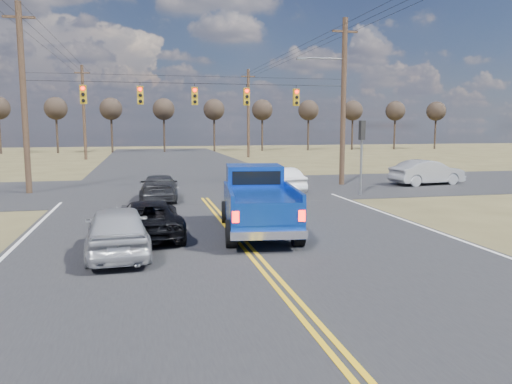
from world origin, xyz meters
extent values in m
plane|color=brown|center=(0.00, 0.00, 0.00)|extent=(160.00, 160.00, 0.00)
cube|color=#28282B|center=(0.00, 10.00, 0.00)|extent=(14.00, 120.00, 0.02)
cube|color=#28282B|center=(0.00, 18.00, 0.00)|extent=(120.00, 12.00, 0.02)
cylinder|color=#473323|center=(-9.00, 18.00, 5.00)|extent=(0.32, 0.32, 10.00)
cube|color=#473323|center=(-9.00, 18.00, 9.20)|extent=(1.60, 0.12, 0.12)
cylinder|color=#473323|center=(9.00, 18.00, 5.00)|extent=(0.32, 0.32, 10.00)
cube|color=#473323|center=(9.00, 18.00, 9.20)|extent=(1.60, 0.12, 0.12)
cylinder|color=black|center=(0.00, 18.00, 6.00)|extent=(18.00, 0.02, 0.02)
cylinder|color=black|center=(0.00, 18.00, 6.40)|extent=(18.00, 0.02, 0.02)
cube|color=#B28C14|center=(-6.00, 18.00, 5.30)|extent=(0.34, 0.24, 1.00)
cylinder|color=#FF0C05|center=(-6.00, 17.86, 5.63)|extent=(0.20, 0.06, 0.20)
cylinder|color=black|center=(-6.00, 17.86, 5.30)|extent=(0.20, 0.06, 0.20)
cylinder|color=black|center=(-6.00, 17.86, 4.97)|extent=(0.20, 0.06, 0.20)
cube|color=black|center=(-6.00, 17.83, 5.74)|extent=(0.24, 0.14, 0.03)
cube|color=#B28C14|center=(-3.00, 18.00, 5.30)|extent=(0.34, 0.24, 1.00)
cylinder|color=#FF0C05|center=(-3.00, 17.86, 5.63)|extent=(0.20, 0.06, 0.20)
cylinder|color=black|center=(-3.00, 17.86, 5.30)|extent=(0.20, 0.06, 0.20)
cylinder|color=black|center=(-3.00, 17.86, 4.97)|extent=(0.20, 0.06, 0.20)
cube|color=black|center=(-3.00, 17.83, 5.74)|extent=(0.24, 0.14, 0.03)
cube|color=#B28C14|center=(0.00, 18.00, 5.30)|extent=(0.34, 0.24, 1.00)
cylinder|color=#FF0C05|center=(0.00, 17.86, 5.63)|extent=(0.20, 0.06, 0.20)
cylinder|color=black|center=(0.00, 17.86, 5.30)|extent=(0.20, 0.06, 0.20)
cylinder|color=black|center=(0.00, 17.86, 4.97)|extent=(0.20, 0.06, 0.20)
cube|color=black|center=(0.00, 17.83, 5.74)|extent=(0.24, 0.14, 0.03)
cube|color=#B28C14|center=(3.00, 18.00, 5.30)|extent=(0.34, 0.24, 1.00)
cylinder|color=#FF0C05|center=(3.00, 17.86, 5.63)|extent=(0.20, 0.06, 0.20)
cylinder|color=black|center=(3.00, 17.86, 5.30)|extent=(0.20, 0.06, 0.20)
cylinder|color=black|center=(3.00, 17.86, 4.97)|extent=(0.20, 0.06, 0.20)
cube|color=black|center=(3.00, 17.83, 5.74)|extent=(0.24, 0.14, 0.03)
cube|color=#B28C14|center=(6.00, 18.00, 5.30)|extent=(0.34, 0.24, 1.00)
cylinder|color=#FF0C05|center=(6.00, 17.86, 5.63)|extent=(0.20, 0.06, 0.20)
cylinder|color=black|center=(6.00, 17.86, 5.30)|extent=(0.20, 0.06, 0.20)
cylinder|color=black|center=(6.00, 17.86, 4.97)|extent=(0.20, 0.06, 0.20)
cube|color=black|center=(6.00, 17.83, 5.74)|extent=(0.24, 0.14, 0.03)
cylinder|color=slate|center=(8.20, 13.50, 1.60)|extent=(0.12, 0.12, 3.20)
cube|color=black|center=(8.20, 13.50, 3.40)|extent=(0.24, 0.34, 1.00)
cylinder|color=slate|center=(7.60, 18.00, 7.60)|extent=(2.80, 0.10, 0.10)
cube|color=slate|center=(6.30, 18.00, 7.55)|extent=(0.55, 0.22, 0.14)
cylinder|color=#473323|center=(-9.00, 46.00, 5.00)|extent=(0.32, 0.32, 10.00)
cube|color=#473323|center=(-9.00, 46.00, 9.20)|extent=(1.60, 0.12, 0.12)
cylinder|color=#473323|center=(9.00, 46.00, 5.00)|extent=(0.32, 0.32, 10.00)
cube|color=#473323|center=(9.00, 46.00, 9.20)|extent=(1.60, 0.12, 0.12)
cylinder|color=black|center=(-9.00, 17.00, 9.30)|extent=(0.02, 58.00, 0.02)
cylinder|color=black|center=(-8.30, 17.00, 9.30)|extent=(0.02, 58.00, 0.02)
cylinder|color=black|center=(8.30, 17.00, 9.30)|extent=(0.02, 58.00, 0.02)
cylinder|color=black|center=(9.00, 17.00, 9.30)|extent=(0.02, 58.00, 0.02)
cylinder|color=black|center=(9.70, 17.00, 9.30)|extent=(0.02, 58.00, 0.02)
cylinder|color=#33261C|center=(-21.00, 60.00, 2.75)|extent=(0.28, 0.28, 5.50)
cylinder|color=#33261C|center=(-14.00, 60.00, 2.75)|extent=(0.28, 0.28, 5.50)
sphere|color=#2D231C|center=(-14.00, 60.00, 5.90)|extent=(3.00, 3.00, 3.00)
cylinder|color=#33261C|center=(-7.00, 60.00, 2.75)|extent=(0.28, 0.28, 5.50)
sphere|color=#2D231C|center=(-7.00, 60.00, 5.90)|extent=(3.00, 3.00, 3.00)
cylinder|color=#33261C|center=(0.00, 60.00, 2.75)|extent=(0.28, 0.28, 5.50)
sphere|color=#2D231C|center=(0.00, 60.00, 5.90)|extent=(3.00, 3.00, 3.00)
cylinder|color=#33261C|center=(7.00, 60.00, 2.75)|extent=(0.28, 0.28, 5.50)
sphere|color=#2D231C|center=(7.00, 60.00, 5.90)|extent=(3.00, 3.00, 3.00)
cylinder|color=#33261C|center=(14.00, 60.00, 2.75)|extent=(0.28, 0.28, 5.50)
sphere|color=#2D231C|center=(14.00, 60.00, 5.90)|extent=(3.00, 3.00, 3.00)
cylinder|color=#33261C|center=(21.00, 60.00, 2.75)|extent=(0.28, 0.28, 5.50)
sphere|color=#2D231C|center=(21.00, 60.00, 5.90)|extent=(3.00, 3.00, 3.00)
cylinder|color=#33261C|center=(28.00, 60.00, 2.75)|extent=(0.28, 0.28, 5.50)
sphere|color=#2D231C|center=(28.00, 60.00, 5.90)|extent=(3.00, 3.00, 3.00)
cylinder|color=#33261C|center=(35.00, 60.00, 2.75)|extent=(0.28, 0.28, 5.50)
sphere|color=#2D231C|center=(35.00, 60.00, 5.90)|extent=(3.00, 3.00, 3.00)
cylinder|color=#33261C|center=(42.00, 60.00, 2.75)|extent=(0.28, 0.28, 5.50)
sphere|color=#2D231C|center=(42.00, 60.00, 5.90)|extent=(3.00, 3.00, 3.00)
cylinder|color=black|center=(-0.44, 3.67, 0.42)|extent=(0.44, 0.88, 0.85)
cylinder|color=black|center=(1.56, 3.42, 0.42)|extent=(0.44, 0.88, 0.85)
cylinder|color=black|center=(0.04, 7.46, 0.42)|extent=(0.44, 0.88, 0.85)
cylinder|color=black|center=(2.04, 7.21, 0.42)|extent=(0.44, 0.88, 0.85)
cube|color=#103DAE|center=(0.80, 5.44, 0.96)|extent=(2.82, 5.95, 1.06)
cube|color=#103DAE|center=(0.99, 6.97, 1.83)|extent=(2.17, 2.03, 0.76)
cube|color=black|center=(0.88, 6.10, 1.83)|extent=(1.69, 0.27, 0.48)
cube|color=#103DAE|center=(-0.34, 4.46, 1.59)|extent=(0.54, 3.49, 0.21)
cube|color=#103DAE|center=(1.66, 4.21, 1.59)|extent=(0.54, 3.49, 0.21)
cube|color=#103DAE|center=(0.45, 2.62, 1.17)|extent=(2.12, 0.35, 0.64)
cube|color=silver|center=(0.44, 2.55, 0.58)|extent=(2.18, 0.46, 0.23)
cube|color=#FF0C05|center=(-0.49, 2.69, 1.11)|extent=(0.20, 0.09, 0.32)
cube|color=#FF0C05|center=(1.37, 2.46, 1.11)|extent=(0.20, 0.09, 0.32)
imported|color=#ABADB3|center=(-3.71, 3.52, 0.73)|extent=(1.98, 4.38, 1.46)
imported|color=black|center=(-2.83, 5.71, 0.62)|extent=(2.20, 4.50, 1.23)
imported|color=white|center=(4.26, 15.50, 0.68)|extent=(2.13, 4.34, 1.37)
imported|color=#2B2C30|center=(-2.21, 13.84, 0.64)|extent=(2.05, 4.48, 1.27)
imported|color=#A2A4AA|center=(14.14, 16.83, 0.77)|extent=(2.25, 4.84, 1.54)
camera|label=1|loc=(-2.94, -10.73, 3.63)|focal=35.00mm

